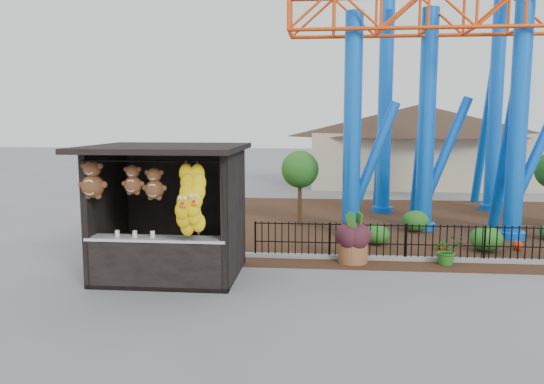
# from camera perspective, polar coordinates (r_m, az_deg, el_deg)

# --- Properties ---
(ground) EXTENTS (120.00, 120.00, 0.00)m
(ground) POSITION_cam_1_polar(r_m,az_deg,el_deg) (11.52, 2.32, -10.96)
(ground) COLOR slate
(ground) RESTS_ON ground
(mulch_bed) EXTENTS (18.00, 12.00, 0.02)m
(mulch_bed) POSITION_cam_1_polar(r_m,az_deg,el_deg) (19.55, 15.46, -3.43)
(mulch_bed) COLOR #331E11
(mulch_bed) RESTS_ON ground
(curb) EXTENTS (18.00, 0.18, 0.12)m
(curb) POSITION_cam_1_polar(r_m,az_deg,el_deg) (14.76, 18.81, -6.93)
(curb) COLOR gray
(curb) RESTS_ON ground
(prize_booth) EXTENTS (3.50, 3.40, 3.12)m
(prize_booth) POSITION_cam_1_polar(r_m,az_deg,el_deg) (12.51, -11.22, -2.36)
(prize_booth) COLOR black
(prize_booth) RESTS_ON ground
(picket_fence) EXTENTS (12.20, 0.06, 1.00)m
(picket_fence) POSITION_cam_1_polar(r_m,az_deg,el_deg) (14.90, 22.27, -5.23)
(picket_fence) COLOR black
(picket_fence) RESTS_ON ground
(roller_coaster) EXTENTS (11.00, 6.37, 10.82)m
(roller_coaster) POSITION_cam_1_polar(r_m,az_deg,el_deg) (19.85, 19.33, 15.26)
(roller_coaster) COLOR blue
(roller_coaster) RESTS_ON ground
(terracotta_planter) EXTENTS (0.99, 0.99, 0.61)m
(terracotta_planter) POSITION_cam_1_polar(r_m,az_deg,el_deg) (14.04, 8.69, -6.33)
(terracotta_planter) COLOR brown
(terracotta_planter) RESTS_ON ground
(planter_foliage) EXTENTS (0.70, 0.70, 0.64)m
(planter_foliage) POSITION_cam_1_polar(r_m,az_deg,el_deg) (13.90, 8.74, -3.84)
(planter_foliage) COLOR #35151D
(planter_foliage) RESTS_ON terracotta_planter
(potted_plant) EXTENTS (0.87, 0.80, 0.80)m
(potted_plant) POSITION_cam_1_polar(r_m,az_deg,el_deg) (14.35, 18.29, -5.92)
(potted_plant) COLOR #265318
(potted_plant) RESTS_ON ground
(landscaping) EXTENTS (8.30, 3.46, 0.72)m
(landscaping) POSITION_cam_1_polar(r_m,az_deg,el_deg) (17.20, 20.15, -4.02)
(landscaping) COLOR #235C1B
(landscaping) RESTS_ON mulch_bed
(pavilion) EXTENTS (15.00, 15.00, 4.80)m
(pavilion) POSITION_cam_1_polar(r_m,az_deg,el_deg) (31.38, 15.51, 6.28)
(pavilion) COLOR #BFAD8C
(pavilion) RESTS_ON ground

